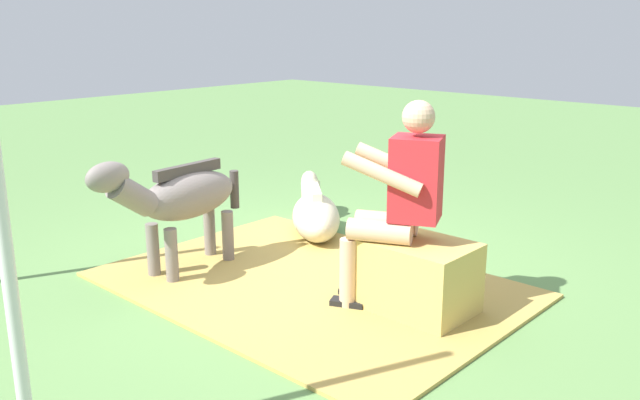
{
  "coord_description": "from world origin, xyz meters",
  "views": [
    {
      "loc": [
        -3.26,
        3.39,
        1.81
      ],
      "look_at": [
        -0.07,
        -0.11,
        0.55
      ],
      "focal_mm": 37.88,
      "sensor_mm": 36.0,
      "label": 1
    }
  ],
  "objects_px": {
    "hay_bale": "(419,278)",
    "pony_standing": "(180,198)",
    "pony_lying": "(315,213)",
    "person_seated": "(397,197)"
  },
  "relations": [
    {
      "from": "pony_lying",
      "to": "hay_bale",
      "type": "bearing_deg",
      "value": 154.53
    },
    {
      "from": "person_seated",
      "to": "pony_standing",
      "type": "xyz_separation_m",
      "value": [
        1.53,
        0.54,
        -0.18
      ]
    },
    {
      "from": "hay_bale",
      "to": "pony_standing",
      "type": "bearing_deg",
      "value": 19.15
    },
    {
      "from": "person_seated",
      "to": "pony_standing",
      "type": "bearing_deg",
      "value": 19.35
    },
    {
      "from": "pony_standing",
      "to": "person_seated",
      "type": "bearing_deg",
      "value": -160.65
    },
    {
      "from": "hay_bale",
      "to": "person_seated",
      "type": "relative_size",
      "value": 0.49
    },
    {
      "from": "pony_lying",
      "to": "pony_standing",
      "type": "bearing_deg",
      "value": 86.88
    },
    {
      "from": "hay_bale",
      "to": "pony_lying",
      "type": "distance_m",
      "value": 1.79
    },
    {
      "from": "hay_bale",
      "to": "pony_standing",
      "type": "height_order",
      "value": "pony_standing"
    },
    {
      "from": "person_seated",
      "to": "pony_lying",
      "type": "bearing_deg",
      "value": -29.21
    }
  ]
}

